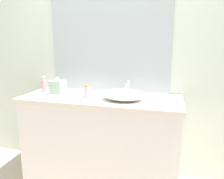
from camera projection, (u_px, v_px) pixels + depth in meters
name	position (u px, v px, depth m)	size (l,w,h in m)	color
bathroom_wall_rear	(119.00, 50.00, 2.19)	(6.00, 0.06, 2.60)	silver
vanity_counter	(101.00, 140.00, 2.08)	(1.49, 0.58, 0.88)	white
wall_mirror_panel	(109.00, 39.00, 2.15)	(1.25, 0.01, 1.06)	#B2BCC6
sink_basin	(124.00, 95.00, 1.87)	(0.37, 0.29, 0.09)	white
faucet	(127.00, 87.00, 2.02)	(0.03, 0.13, 0.14)	silver
soap_dispenser	(44.00, 85.00, 2.19)	(0.06, 0.06, 0.17)	#DFA0AD
lotion_bottle	(87.00, 92.00, 1.97)	(0.06, 0.06, 0.12)	#CDADD3
tissue_box	(58.00, 86.00, 2.11)	(0.13, 0.13, 0.17)	#A8C6BA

